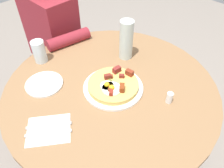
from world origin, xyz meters
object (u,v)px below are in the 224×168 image
breakfast_pizza (113,85)px  salt_shaker (169,98)px  fork (48,133)px  water_bottle (126,40)px  water_glass (39,52)px  bread_plate (44,84)px  dining_table (111,108)px  pizza_plate (113,87)px  knife (49,126)px  person_seated (56,51)px

breakfast_pizza → salt_shaker: size_ratio=4.39×
fork → water_bottle: 0.60m
water_glass → water_bottle: (0.30, 0.35, 0.05)m
fork → bread_plate: bearing=97.4°
breakfast_pizza → salt_shaker: 0.26m
dining_table → pizza_plate: pizza_plate is taller
water_glass → salt_shaker: water_glass is taller
knife → salt_shaker: (0.27, 0.45, 0.02)m
pizza_plate → salt_shaker: 0.26m
fork → dining_table: bearing=39.8°
dining_table → bread_plate: (-0.23, -0.22, 0.18)m
salt_shaker → water_bottle: bearing=162.4°
fork → water_glass: water_glass is taller
fork → knife: (-0.03, 0.02, 0.00)m
pizza_plate → knife: pizza_plate is taller
dining_table → water_bottle: water_bottle is taller
dining_table → person_seated: person_seated is taller
pizza_plate → water_glass: bearing=-164.5°
pizza_plate → knife: (-0.03, -0.34, 0.00)m
person_seated → pizza_plate: person_seated is taller
knife → bread_plate: bearing=98.5°
water_bottle → breakfast_pizza: bearing=-60.9°
salt_shaker → knife: bearing=-121.1°
dining_table → person_seated: bearing=169.2°
dining_table → fork: fork is taller
person_seated → pizza_plate: 0.77m
knife → salt_shaker: salt_shaker is taller
person_seated → water_bottle: size_ratio=5.27×
fork → knife: same height
dining_table → breakfast_pizza: bearing=-15.0°
breakfast_pizza → water_bottle: 0.27m
bread_plate → water_glass: water_glass is taller
pizza_plate → knife: size_ratio=1.57×
person_seated → water_glass: 0.48m
bread_plate → fork: bearing=-30.1°
bread_plate → water_glass: (-0.17, 0.10, 0.06)m
person_seated → breakfast_pizza: (0.72, -0.14, 0.24)m
fork → water_bottle: size_ratio=0.84×
bread_plate → fork: size_ratio=0.99×
water_bottle → salt_shaker: (0.36, -0.11, -0.08)m
knife → water_glass: water_glass is taller
fork → water_glass: size_ratio=1.50×
salt_shaker → breakfast_pizza: bearing=-154.4°
water_glass → water_bottle: 0.46m
pizza_plate → bread_plate: (-0.25, -0.21, -0.00)m
fork → salt_shaker: salt_shaker is taller
dining_table → water_glass: bearing=-163.0°
dining_table → knife: (-0.01, -0.34, 0.18)m
pizza_plate → bread_plate: 0.33m
pizza_plate → water_bottle: size_ratio=1.31×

